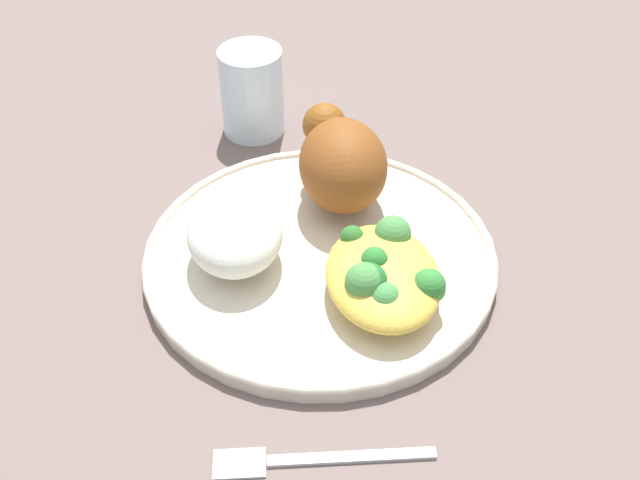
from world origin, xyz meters
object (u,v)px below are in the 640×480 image
(plate, at_px, (320,256))
(mac_cheese_with_broccoli, at_px, (384,275))
(rice_pile, at_px, (235,233))
(fork, at_px, (309,459))
(roasted_chicken, at_px, (341,161))
(water_glass, at_px, (252,92))

(plate, xyz_separation_m, mac_cheese_with_broccoli, (-0.05, -0.04, 0.03))
(rice_pile, height_order, mac_cheese_with_broccoli, rice_pile)
(rice_pile, bearing_deg, plate, -89.53)
(rice_pile, relative_size, fork, 0.66)
(roasted_chicken, relative_size, rice_pile, 1.14)
(plate, relative_size, mac_cheese_with_broccoli, 2.48)
(roasted_chicken, bearing_deg, fork, 168.03)
(mac_cheese_with_broccoli, xyz_separation_m, water_glass, (0.26, 0.09, 0.01))
(plate, bearing_deg, roasted_chicken, -20.99)
(mac_cheese_with_broccoli, distance_m, fork, 0.15)
(plate, bearing_deg, fork, 171.41)
(fork, bearing_deg, rice_pile, 12.00)
(plate, xyz_separation_m, roasted_chicken, (0.07, -0.03, 0.05))
(roasted_chicken, distance_m, rice_pile, 0.11)
(rice_pile, bearing_deg, roasted_chicken, -54.34)
(plate, distance_m, water_glass, 0.21)
(fork, bearing_deg, roasted_chicken, -11.97)
(water_glass, bearing_deg, roasted_chicken, -153.59)
(mac_cheese_with_broccoli, xyz_separation_m, fork, (-0.13, 0.07, -0.03))
(plate, xyz_separation_m, fork, (-0.19, 0.03, -0.01))
(plate, distance_m, fork, 0.19)
(water_glass, bearing_deg, mac_cheese_with_broccoli, -161.59)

